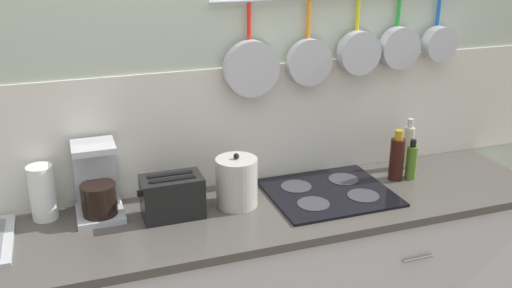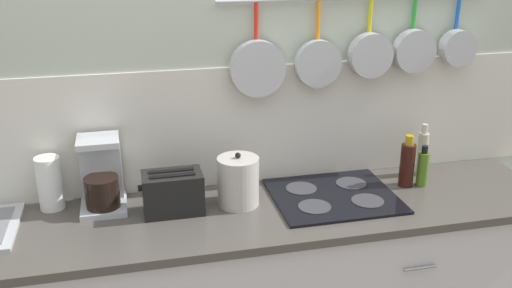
{
  "view_description": "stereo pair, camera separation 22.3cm",
  "coord_description": "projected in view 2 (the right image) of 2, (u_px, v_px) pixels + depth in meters",
  "views": [
    {
      "loc": [
        -0.63,
        -1.97,
        1.97
      ],
      "look_at": [
        0.06,
        0.0,
        1.18
      ],
      "focal_mm": 40.0,
      "sensor_mm": 36.0,
      "label": 1
    },
    {
      "loc": [
        -0.42,
        -2.03,
        1.97
      ],
      "look_at": [
        0.06,
        0.0,
        1.18
      ],
      "focal_mm": 40.0,
      "sensor_mm": 36.0,
      "label": 2
    }
  ],
  "objects": [
    {
      "name": "kettle",
      "position": [
        238.0,
        181.0,
        2.36
      ],
      "size": [
        0.17,
        0.17,
        0.23
      ],
      "color": "beige",
      "rests_on": "countertop"
    },
    {
      "name": "coffee_maker",
      "position": [
        102.0,
        178.0,
        2.33
      ],
      "size": [
        0.18,
        0.21,
        0.3
      ],
      "color": "#B7BABF",
      "rests_on": "countertop"
    },
    {
      "name": "paper_towel_roll",
      "position": [
        50.0,
        183.0,
        2.32
      ],
      "size": [
        0.1,
        0.1,
        0.22
      ],
      "color": "white",
      "rests_on": "countertop"
    },
    {
      "name": "countertop",
      "position": [
        241.0,
        216.0,
        2.33
      ],
      "size": [
        2.73,
        0.58,
        0.03
      ],
      "color": "#4C4742",
      "rests_on": "cabinet_base"
    },
    {
      "name": "cooktop",
      "position": [
        334.0,
        196.0,
        2.45
      ],
      "size": [
        0.52,
        0.45,
        0.01
      ],
      "color": "black",
      "rests_on": "countertop"
    },
    {
      "name": "bottle_olive_oil",
      "position": [
        423.0,
        168.0,
        2.54
      ],
      "size": [
        0.05,
        0.05,
        0.19
      ],
      "color": "#4C721E",
      "rests_on": "countertop"
    },
    {
      "name": "bottle_hot_sauce",
      "position": [
        422.0,
        152.0,
        2.66
      ],
      "size": [
        0.05,
        0.05,
        0.25
      ],
      "color": "#BFB799",
      "rests_on": "countertop"
    },
    {
      "name": "toaster",
      "position": [
        173.0,
        193.0,
        2.3
      ],
      "size": [
        0.26,
        0.15,
        0.17
      ],
      "color": "black",
      "rests_on": "countertop"
    },
    {
      "name": "bottle_cooking_wine",
      "position": [
        407.0,
        164.0,
        2.53
      ],
      "size": [
        0.07,
        0.07,
        0.24
      ],
      "color": "#33140F",
      "rests_on": "countertop"
    },
    {
      "name": "wall_back",
      "position": [
        226.0,
        100.0,
        2.49
      ],
      "size": [
        7.2,
        0.15,
        2.6
      ],
      "color": "#B2BCA8",
      "rests_on": "ground_plane"
    }
  ]
}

